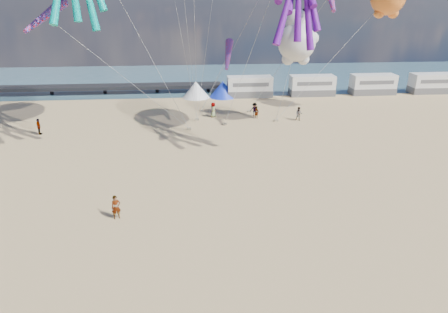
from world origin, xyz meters
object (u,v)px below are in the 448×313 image
motorhome_0 (250,87)px  motorhome_1 (312,85)px  beachgoer_0 (213,110)px  motorhome_2 (373,84)px  tent_white (196,90)px  windsock_left (45,16)px  windsock_right (228,55)px  sandbag_e (197,119)px  sandbag_b (225,124)px  beachgoer_5 (256,112)px  sandbag_c (276,120)px  motorhome_3 (432,83)px  beachgoer_3 (39,127)px  tent_blue (223,89)px  standing_person (116,207)px  beachgoer_2 (254,110)px  beachgoer_1 (299,114)px  kite_panda (297,43)px  sandbag_d (249,111)px  sandbag_a (189,129)px

motorhome_0 → motorhome_1: 9.50m
beachgoer_0 → motorhome_2: bearing=167.2°
tent_white → windsock_left: size_ratio=0.58×
motorhome_0 → windsock_right: (-4.67, -14.86, 6.68)m
sandbag_e → sandbag_b: bearing=-32.9°
beachgoer_5 → sandbag_c: beachgoer_5 is taller
motorhome_0 → motorhome_3: bearing=0.0°
beachgoer_3 → sandbag_e: 17.65m
tent_white → tent_blue: (4.00, 0.00, 0.00)m
beachgoer_0 → windsock_right: 8.63m
tent_blue → standing_person: size_ratio=2.36×
standing_person → beachgoer_0: bearing=50.1°
standing_person → beachgoer_2: 27.09m
standing_person → windsock_right: (9.43, 19.39, 7.33)m
beachgoer_5 → motorhome_1: bearing=-83.2°
motorhome_2 → standing_person: bearing=-134.0°
motorhome_2 → beachgoer_2: 22.56m
beachgoer_0 → beachgoer_1: bearing=131.3°
kite_panda → sandbag_b: bearing=161.6°
tent_blue → beachgoer_1: bearing=-57.6°
motorhome_2 → standing_person: (-33.09, -34.24, -0.65)m
motorhome_3 → beachgoer_3: motorhome_3 is taller
motorhome_0 → motorhome_2: (19.00, 0.00, 0.00)m
tent_white → windsock_right: 16.75m
beachgoer_3 → sandbag_d: size_ratio=3.55×
motorhome_3 → sandbag_c: motorhome_3 is taller
motorhome_0 → sandbag_b: 14.70m
kite_panda → windsock_right: (-7.54, -0.48, -1.16)m
beachgoer_3 → windsock_left: 11.70m
beachgoer_2 → kite_panda: kite_panda is taller
beachgoer_0 → sandbag_b: size_ratio=3.68×
tent_white → beachgoer_2: bearing=-56.2°
motorhome_2 → sandbag_e: bearing=-156.6°
sandbag_c → sandbag_d: size_ratio=1.00×
motorhome_0 → sandbag_c: size_ratio=13.20×
motorhome_3 → tent_blue: (-32.50, 0.00, -0.30)m
tent_blue → sandbag_c: tent_blue is taller
tent_blue → sandbag_e: bearing=-109.4°
beachgoer_0 → beachgoer_2: 5.16m
sandbag_a → windsock_left: windsock_left is taller
sandbag_b → windsock_right: bearing=-75.9°
tent_white → beachgoer_3: 23.28m
motorhome_3 → beachgoer_5: (-29.30, -11.40, -0.74)m
tent_white → tent_blue: same height
standing_person → beachgoer_3: (-11.26, 18.73, 0.04)m
beachgoer_3 → sandbag_c: beachgoer_3 is taller
sandbag_d → windsock_left: bearing=-160.5°
motorhome_1 → sandbag_c: 15.36m
beachgoer_5 → beachgoer_3: bearing=58.4°
tent_blue → beachgoer_5: bearing=-74.3°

